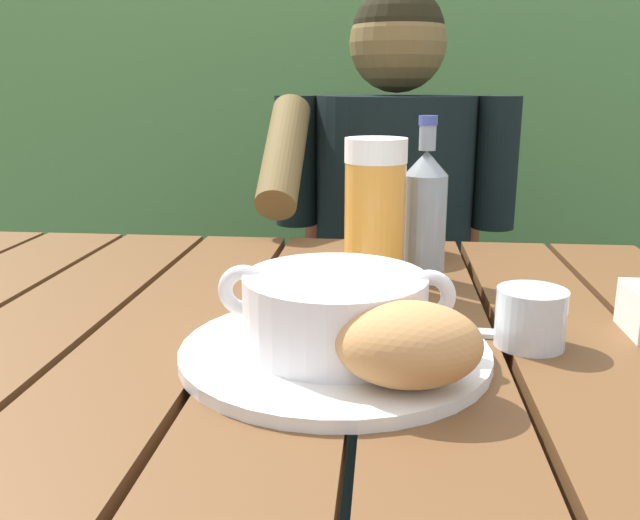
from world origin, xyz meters
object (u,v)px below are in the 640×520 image
Objects in this scene: chair_near_diner at (389,327)px; diner_bowl at (395,238)px; serving_plate at (335,352)px; water_glass_small at (531,318)px; soup_bowl at (335,309)px; bread_roll at (409,344)px; beer_bottle at (425,214)px; person_eating at (391,243)px; table_knife at (469,332)px; beer_glass at (375,215)px.

chair_near_diner reaches higher than diner_bowl.
serving_plate is at bearing -93.69° from chair_near_diner.
chair_near_diner is 13.02× the size of water_glass_small.
soup_bowl is at bearing 0.00° from serving_plate.
bread_roll is 0.35m from beer_bottle.
water_glass_small is at bearing 14.76° from serving_plate.
serving_plate is at bearing 180.00° from soup_bowl.
person_eating is 0.71m from water_glass_small.
serving_plate is at bearing -109.33° from beer_bottle.
serving_plate is 0.30m from beer_bottle.
bread_roll is at bearing -89.69° from chair_near_diner.
table_knife is at bearing 28.29° from serving_plate.
diner_bowl is (-0.13, 0.35, -0.00)m from water_glass_small.
soup_bowl is at bearing -97.96° from beer_glass.
diner_bowl is at bearing 80.57° from beer_glass.
serving_plate is 0.41m from diner_bowl.
serving_plate is (-0.06, -0.75, 0.07)m from person_eating.
bread_roll is at bearing -134.16° from water_glass_small.
table_knife is (0.07, -0.87, 0.32)m from chair_near_diner.
beer_glass reaches higher than bread_roll.
chair_near_diner is 0.93m from table_knife.
beer_glass reaches higher than table_knife.
chair_near_diner reaches higher than bread_roll.
beer_bottle is at bearing -85.49° from person_eating.
person_eating is at bearing 100.81° from water_glass_small.
person_eating is 0.76m from soup_bowl.
beer_bottle is (0.06, 0.05, -0.01)m from beer_glass.
chair_near_diner is 0.74× the size of person_eating.
beer_bottle reaches higher than diner_bowl.
bread_roll is 0.85× the size of diner_bowl.
soup_bowl is 1.17× the size of beer_glass.
diner_bowl is (0.06, 0.40, 0.02)m from serving_plate.
soup_bowl reaches higher than bread_roll.
soup_bowl is 0.29m from beer_bottle.
serving_plate is 0.20m from water_glass_small.
beer_bottle reaches higher than soup_bowl.
bread_roll is 0.48m from diner_bowl.
serving_plate is at bearing -151.71° from table_knife.
beer_glass is (-0.03, -0.72, 0.41)m from chair_near_diner.
diner_bowl is (0.03, 0.18, -0.07)m from beer_glass.
serving_plate is 0.25m from beer_glass.
person_eating is 0.54m from beer_glass.
water_glass_small is (0.19, 0.05, -0.02)m from soup_bowl.
soup_bowl is (-0.06, -0.95, 0.37)m from chair_near_diner.
table_knife is at bearing -85.17° from chair_near_diner.
diner_bowl is at bearing 102.57° from table_knife.
person_eating reaches higher than beer_glass.
water_glass_small is at bearing 45.84° from bread_roll.
soup_bowl is 1.50× the size of table_knife.
water_glass_small is at bearing -21.64° from table_knife.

